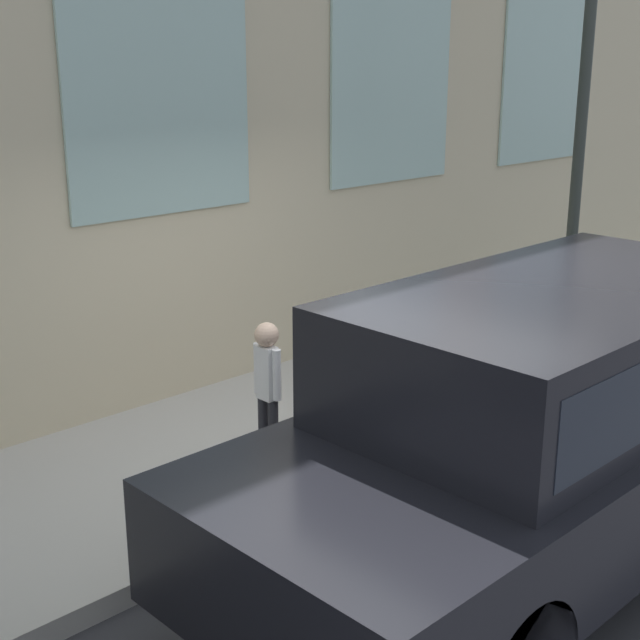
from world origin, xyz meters
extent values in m
plane|color=#2D2D30|center=(0.00, 0.00, 0.00)|extent=(80.00, 80.00, 0.00)
cube|color=#B2ADA3|center=(1.14, 0.00, 0.07)|extent=(2.28, 60.00, 0.15)
cube|color=#9EBCB2|center=(2.26, -5.68, 2.88)|extent=(0.03, 1.78, 2.15)
cube|color=#9EBCB2|center=(2.26, -2.84, 2.88)|extent=(0.03, 1.78, 2.15)
cube|color=#9EBCB2|center=(2.26, 0.00, 2.88)|extent=(0.03, 1.78, 2.15)
cylinder|color=red|center=(0.38, -0.50, 0.17)|extent=(0.35, 0.35, 0.04)
cylinder|color=red|center=(0.38, -0.50, 0.45)|extent=(0.26, 0.26, 0.61)
sphere|color=maroon|center=(0.38, -0.50, 0.76)|extent=(0.27, 0.27, 0.27)
cylinder|color=black|center=(0.38, -0.50, 0.84)|extent=(0.09, 0.09, 0.11)
cylinder|color=red|center=(0.38, -0.68, 0.53)|extent=(0.09, 0.10, 0.09)
cylinder|color=red|center=(0.38, -0.32, 0.53)|extent=(0.09, 0.10, 0.09)
cylinder|color=#232328|center=(0.57, 0.32, 0.41)|extent=(0.08, 0.08, 0.53)
cylinder|color=#232328|center=(0.68, 0.32, 0.41)|extent=(0.08, 0.08, 0.53)
cube|color=white|center=(0.62, 0.32, 0.88)|extent=(0.14, 0.10, 0.40)
cylinder|color=white|center=(0.52, 0.32, 0.89)|extent=(0.06, 0.06, 0.38)
cylinder|color=white|center=(0.73, 0.32, 0.89)|extent=(0.06, 0.06, 0.38)
sphere|color=beige|center=(0.62, 0.32, 1.17)|extent=(0.18, 0.18, 0.18)
cylinder|color=black|center=(-0.56, 1.26, 0.39)|extent=(0.24, 0.78, 0.78)
cylinder|color=black|center=(-0.56, -1.75, 0.39)|extent=(0.24, 0.78, 0.78)
cube|color=black|center=(-1.34, -0.25, 0.73)|extent=(1.80, 4.86, 0.68)
cube|color=black|center=(-1.34, -0.37, 1.43)|extent=(1.59, 3.01, 0.70)
cube|color=#1E232D|center=(-1.34, -0.37, 1.43)|extent=(1.60, 2.77, 0.45)
cylinder|color=#2D332D|center=(0.81, -4.09, 0.21)|extent=(0.26, 0.26, 0.12)
cylinder|color=#2D332D|center=(0.81, -4.09, 3.24)|extent=(0.12, 0.12, 6.19)
camera|label=1|loc=(-3.98, 4.25, 3.08)|focal=50.00mm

